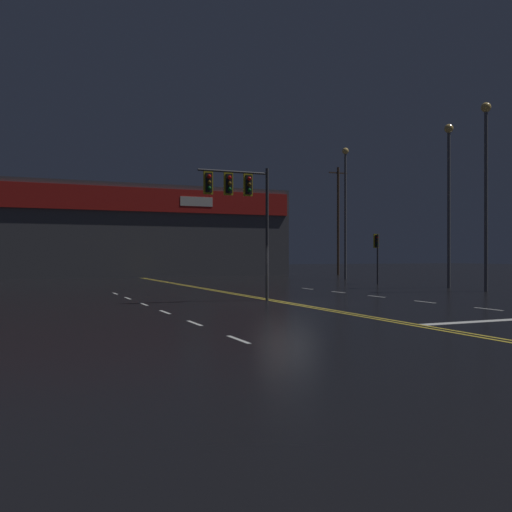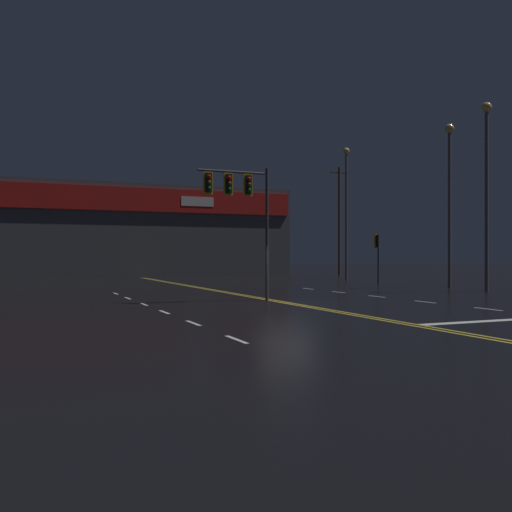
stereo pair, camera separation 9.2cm
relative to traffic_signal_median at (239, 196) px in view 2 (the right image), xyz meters
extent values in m
plane|color=black|center=(1.61, -1.62, -4.65)|extent=(200.00, 200.00, 0.00)
cube|color=gold|center=(1.46, -1.62, -4.64)|extent=(0.12, 60.00, 0.01)
cube|color=gold|center=(1.76, -1.62, -4.64)|extent=(0.12, 60.00, 0.01)
cube|color=silver|center=(-4.15, -10.62, -4.64)|extent=(0.12, 1.40, 0.01)
cube|color=silver|center=(-4.15, -7.02, -4.64)|extent=(0.12, 1.40, 0.01)
cube|color=silver|center=(-4.15, -3.42, -4.64)|extent=(0.12, 1.40, 0.01)
cube|color=silver|center=(-4.15, 0.18, -4.64)|extent=(0.12, 1.40, 0.01)
cube|color=silver|center=(-4.15, 3.78, -4.64)|extent=(0.12, 1.40, 0.01)
cube|color=silver|center=(-4.15, 7.38, -4.64)|extent=(0.12, 1.40, 0.01)
cube|color=silver|center=(7.37, -7.02, -4.64)|extent=(0.12, 1.40, 0.01)
cube|color=silver|center=(7.37, -3.42, -4.64)|extent=(0.12, 1.40, 0.01)
cube|color=silver|center=(7.37, 0.18, -4.64)|extent=(0.12, 1.40, 0.01)
cube|color=silver|center=(7.37, 3.78, -4.64)|extent=(0.12, 1.40, 0.01)
cube|color=silver|center=(7.37, 7.38, -4.64)|extent=(0.12, 1.40, 0.01)
cylinder|color=#38383D|center=(1.38, 0.01, -1.68)|extent=(0.14, 0.14, 5.95)
cylinder|color=#38383D|center=(-0.25, 0.01, 1.05)|extent=(3.24, 0.10, 0.10)
cube|color=black|center=(0.45, 0.01, 0.51)|extent=(0.28, 0.24, 0.84)
cube|color=gold|center=(0.45, 0.01, 0.51)|extent=(0.42, 0.08, 0.99)
sphere|color=red|center=(0.45, -0.14, 0.76)|extent=(0.17, 0.17, 0.17)
sphere|color=#543707|center=(0.45, -0.14, 0.51)|extent=(0.17, 0.17, 0.17)
sphere|color=#084513|center=(0.45, -0.14, 0.25)|extent=(0.17, 0.17, 0.17)
cube|color=black|center=(-0.48, 0.01, 0.51)|extent=(0.28, 0.24, 0.84)
cube|color=gold|center=(-0.48, 0.01, 0.51)|extent=(0.42, 0.08, 0.99)
sphere|color=red|center=(-0.48, -0.14, 0.76)|extent=(0.17, 0.17, 0.17)
sphere|color=#543707|center=(-0.48, -0.14, 0.51)|extent=(0.17, 0.17, 0.17)
sphere|color=#084513|center=(-0.48, -0.14, 0.25)|extent=(0.17, 0.17, 0.17)
cube|color=black|center=(-1.40, 0.01, 0.51)|extent=(0.28, 0.24, 0.84)
cube|color=gold|center=(-1.40, 0.01, 0.51)|extent=(0.42, 0.08, 0.99)
sphere|color=red|center=(-1.40, -0.14, 0.76)|extent=(0.17, 0.17, 0.17)
sphere|color=#543707|center=(-1.40, -0.14, 0.51)|extent=(0.17, 0.17, 0.17)
sphere|color=#084513|center=(-1.40, -0.14, 0.25)|extent=(0.17, 0.17, 0.17)
cylinder|color=#38383D|center=(14.63, 10.41, -2.88)|extent=(0.13, 0.13, 3.54)
cube|color=black|center=(14.63, 10.59, -1.58)|extent=(0.28, 0.24, 0.84)
cube|color=gold|center=(14.63, 10.59, -1.58)|extent=(0.42, 0.08, 0.99)
sphere|color=red|center=(14.63, 10.43, -1.33)|extent=(0.17, 0.17, 0.17)
sphere|color=#543707|center=(14.63, 10.43, -1.58)|extent=(0.17, 0.17, 0.17)
sphere|color=#084513|center=(14.63, 10.43, -1.83)|extent=(0.17, 0.17, 0.17)
cylinder|color=#59595E|center=(15.42, 1.13, 0.46)|extent=(0.20, 0.20, 10.22)
sphere|color=#F4C666|center=(15.42, 1.13, 5.74)|extent=(0.56, 0.56, 0.56)
cylinder|color=#59595E|center=(16.90, 18.30, 0.74)|extent=(0.20, 0.20, 10.77)
sphere|color=#F4C666|center=(16.90, 18.30, 6.29)|extent=(0.56, 0.56, 0.56)
cylinder|color=#59595E|center=(16.09, 4.86, 0.28)|extent=(0.20, 0.20, 9.85)
sphere|color=#F4C666|center=(16.09, 4.86, 5.37)|extent=(0.56, 0.56, 0.56)
cube|color=#4C4C51|center=(1.61, 34.11, -0.29)|extent=(30.55, 10.00, 8.73)
cube|color=red|center=(1.61, 29.01, 2.55)|extent=(29.94, 0.20, 2.18)
cube|color=white|center=(6.96, 28.96, 2.55)|extent=(3.20, 0.16, 0.90)
cylinder|color=#4C3828|center=(22.39, 28.52, 1.03)|extent=(0.26, 0.26, 11.36)
cube|color=#4C3828|center=(22.39, 28.52, 6.11)|extent=(2.20, 0.12, 0.12)
camera|label=1|loc=(-9.11, -23.34, -2.64)|focal=40.00mm
camera|label=2|loc=(-9.02, -23.38, -2.64)|focal=40.00mm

